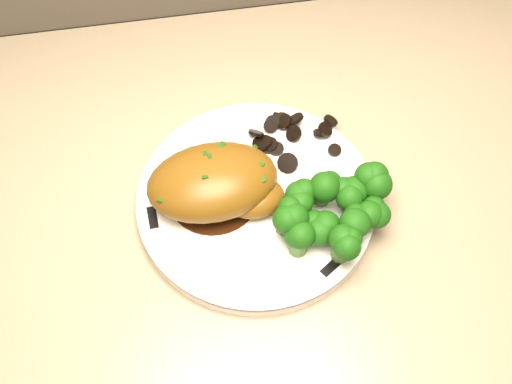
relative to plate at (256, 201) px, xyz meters
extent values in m
cylinder|color=white|center=(0.00, 0.00, 0.00)|extent=(0.24, 0.24, 0.02)
cube|color=black|center=(0.05, 0.09, 0.01)|extent=(0.03, 0.02, 0.00)
cube|color=black|center=(-0.10, -0.01, 0.01)|extent=(0.01, 0.03, 0.00)
cube|color=black|center=(0.06, -0.09, 0.01)|extent=(0.03, 0.02, 0.00)
cylinder|color=#321609|center=(-0.04, 0.01, 0.01)|extent=(0.09, 0.09, 0.00)
ellipsoid|color=brown|center=(-0.04, 0.01, 0.03)|extent=(0.13, 0.09, 0.05)
ellipsoid|color=brown|center=(0.00, -0.01, 0.02)|extent=(0.06, 0.05, 0.03)
cube|color=#1C3F0D|center=(-0.08, 0.01, 0.05)|extent=(0.01, 0.00, 0.00)
cube|color=#1C3F0D|center=(-0.06, 0.01, 0.06)|extent=(0.01, 0.00, 0.00)
cube|color=#1C3F0D|center=(-0.05, 0.01, 0.06)|extent=(0.01, 0.00, 0.00)
cube|color=#1C3F0D|center=(-0.03, 0.01, 0.06)|extent=(0.01, 0.00, 0.00)
cube|color=#1C3F0D|center=(-0.02, 0.01, 0.06)|extent=(0.01, 0.00, 0.00)
cube|color=#1C3F0D|center=(0.00, 0.02, 0.05)|extent=(0.01, 0.00, 0.00)
cylinder|color=black|center=(0.08, 0.06, 0.01)|extent=(0.02, 0.01, 0.01)
cylinder|color=black|center=(0.08, 0.07, 0.01)|extent=(0.02, 0.02, 0.01)
cylinder|color=black|center=(0.07, 0.07, 0.02)|extent=(0.02, 0.02, 0.01)
cylinder|color=black|center=(0.07, 0.08, 0.01)|extent=(0.02, 0.02, 0.01)
cylinder|color=black|center=(0.06, 0.08, 0.01)|extent=(0.02, 0.02, 0.01)
cylinder|color=black|center=(0.05, 0.08, 0.02)|extent=(0.02, 0.02, 0.01)
cylinder|color=black|center=(0.04, 0.08, 0.01)|extent=(0.02, 0.02, 0.01)
cylinder|color=black|center=(0.03, 0.07, 0.01)|extent=(0.02, 0.02, 0.00)
cylinder|color=black|center=(0.02, 0.07, 0.02)|extent=(0.02, 0.02, 0.01)
cylinder|color=black|center=(0.02, 0.06, 0.01)|extent=(0.02, 0.02, 0.02)
cylinder|color=black|center=(0.02, 0.05, 0.01)|extent=(0.02, 0.02, 0.01)
cylinder|color=black|center=(0.03, 0.05, 0.02)|extent=(0.03, 0.03, 0.01)
cylinder|color=black|center=(0.04, 0.04, 0.01)|extent=(0.03, 0.03, 0.01)
cylinder|color=black|center=(0.05, 0.04, 0.01)|extent=(0.02, 0.02, 0.01)
cylinder|color=black|center=(0.06, 0.04, 0.02)|extent=(0.02, 0.02, 0.02)
cylinder|color=black|center=(0.07, 0.04, 0.01)|extent=(0.03, 0.03, 0.02)
cylinder|color=black|center=(0.07, 0.05, 0.01)|extent=(0.03, 0.03, 0.01)
cylinder|color=black|center=(0.08, 0.05, 0.02)|extent=(0.03, 0.03, 0.01)
cylinder|color=#4A7431|center=(0.04, -0.02, 0.02)|extent=(0.02, 0.02, 0.02)
sphere|color=#0C3508|center=(0.04, -0.02, 0.03)|extent=(0.03, 0.03, 0.03)
cylinder|color=#4A7431|center=(0.06, -0.01, 0.02)|extent=(0.02, 0.02, 0.02)
sphere|color=#0C3508|center=(0.06, -0.01, 0.03)|extent=(0.03, 0.03, 0.03)
cylinder|color=#4A7431|center=(0.09, -0.03, 0.02)|extent=(0.02, 0.02, 0.02)
sphere|color=#0C3508|center=(0.09, -0.03, 0.03)|extent=(0.03, 0.03, 0.03)
cylinder|color=#4A7431|center=(0.05, -0.05, 0.02)|extent=(0.02, 0.02, 0.02)
sphere|color=#0C3508|center=(0.05, -0.05, 0.03)|extent=(0.03, 0.03, 0.03)
cylinder|color=#4A7431|center=(0.08, -0.06, 0.02)|extent=(0.02, 0.02, 0.02)
sphere|color=#0C3508|center=(0.08, -0.06, 0.03)|extent=(0.03, 0.03, 0.03)
cylinder|color=#4A7431|center=(0.10, -0.04, 0.02)|extent=(0.02, 0.02, 0.02)
sphere|color=#0C3508|center=(0.10, -0.04, 0.03)|extent=(0.03, 0.03, 0.03)
cylinder|color=#4A7431|center=(0.03, -0.06, 0.02)|extent=(0.02, 0.02, 0.02)
sphere|color=#0C3508|center=(0.03, -0.06, 0.03)|extent=(0.03, 0.03, 0.03)
cylinder|color=#4A7431|center=(0.07, -0.08, 0.02)|extent=(0.02, 0.02, 0.02)
sphere|color=#0C3508|center=(0.07, -0.08, 0.03)|extent=(0.03, 0.03, 0.03)
cylinder|color=#4A7431|center=(0.02, -0.04, 0.02)|extent=(0.02, 0.02, 0.02)
sphere|color=#0C3508|center=(0.02, -0.04, 0.03)|extent=(0.03, 0.03, 0.03)
cylinder|color=#4A7431|center=(0.11, -0.02, 0.02)|extent=(0.02, 0.02, 0.02)
sphere|color=#0C3508|center=(0.11, -0.02, 0.03)|extent=(0.03, 0.03, 0.03)
camera|label=1|loc=(-0.05, -0.32, 0.55)|focal=45.00mm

